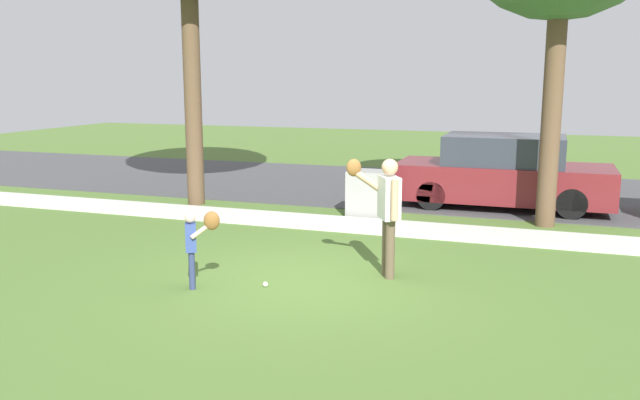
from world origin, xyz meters
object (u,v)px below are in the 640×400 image
person_adult (386,205)px  baseball (265,284)px  person_child (196,239)px  utility_cabinet (368,194)px  parked_suv_maroon (503,173)px

person_adult → baseball: bearing=4.9°
person_child → baseball: 1.17m
utility_cabinet → parked_suv_maroon: size_ratio=0.21×
person_child → person_adult: bearing=1.1°
person_child → utility_cabinet: bearing=49.9°
person_child → parked_suv_maroon: parked_suv_maroon is taller
person_child → utility_cabinet: 5.63m
person_adult → baseball: (-1.48, -1.03, -1.04)m
person_adult → utility_cabinet: 4.38m
person_child → utility_cabinet: (0.99, 5.54, -0.23)m
person_adult → person_child: bearing=1.1°
baseball → parked_suv_maroon: parked_suv_maroon is taller
baseball → utility_cabinet: size_ratio=0.08×
person_adult → parked_suv_maroon: 6.16m
utility_cabinet → person_adult: bearing=-71.7°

